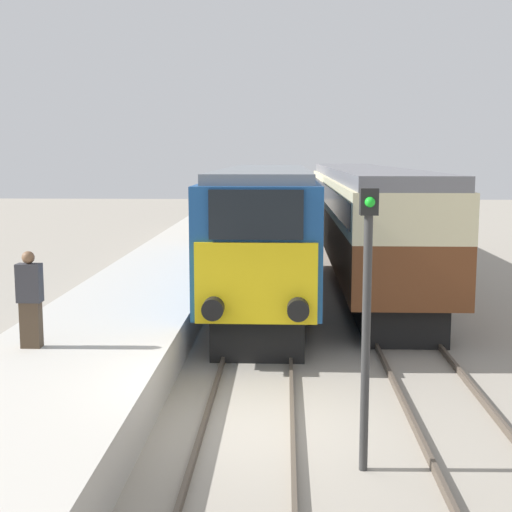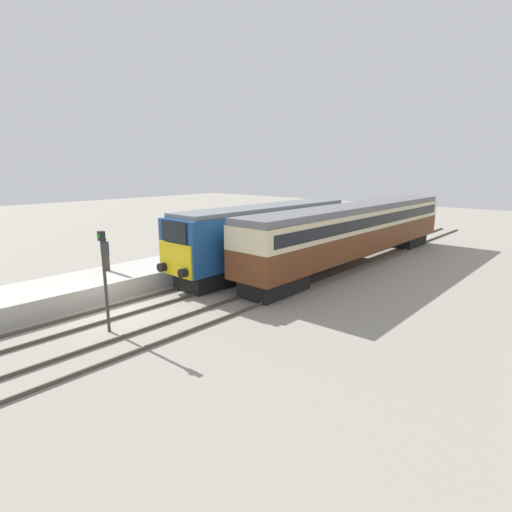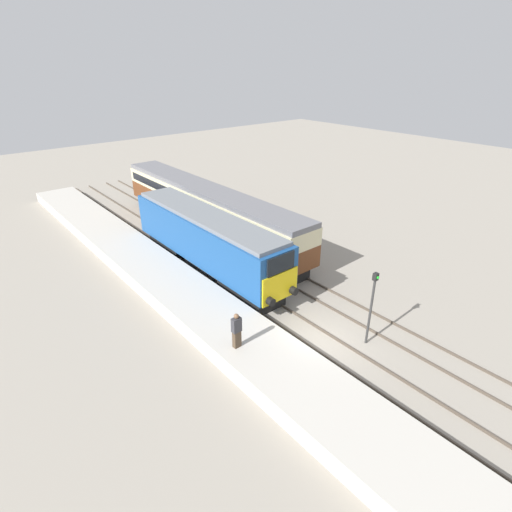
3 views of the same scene
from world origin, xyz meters
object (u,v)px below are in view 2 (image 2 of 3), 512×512
at_px(passenger_carriage, 358,228).
at_px(person_on_platform, 105,254).
at_px(locomotive, 267,234).
at_px(signal_post, 104,273).

relative_size(passenger_carriage, person_on_platform, 12.01).
xyz_separation_m(locomotive, passenger_carriage, (3.40, 5.16, 0.18)).
height_order(locomotive, signal_post, locomotive).
relative_size(passenger_carriage, signal_post, 5.43).
xyz_separation_m(person_on_platform, signal_post, (5.77, -3.03, 0.58)).
xyz_separation_m(passenger_carriage, person_on_platform, (-7.47, -13.64, -0.64)).
distance_m(locomotive, passenger_carriage, 6.18).
bearing_deg(signal_post, person_on_platform, 152.31).
height_order(person_on_platform, signal_post, signal_post).
relative_size(locomotive, passenger_carriage, 0.67).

